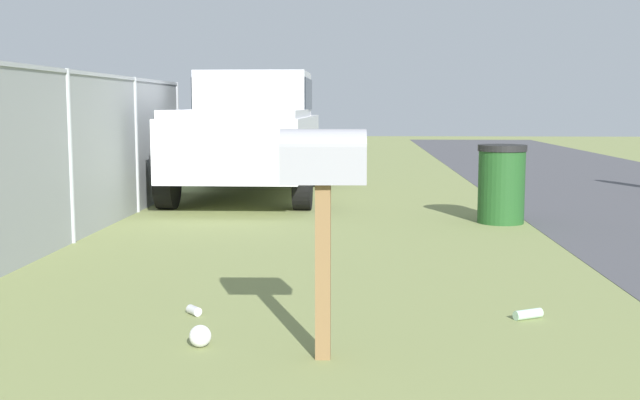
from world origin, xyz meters
TOP-DOWN VIEW (x-y plane):
  - mailbox at (5.44, 0.51)m, footprint 0.23×0.51m
  - pickup_truck at (14.02, 2.14)m, footprint 5.12×2.26m
  - trash_bin at (11.02, -1.52)m, footprint 0.62×0.62m
  - fence_section at (8.00, 3.48)m, footprint 12.69×0.07m
  - litter_bottle_midfield_a at (6.38, -0.91)m, footprint 0.16×0.23m
  - litter_can_near_hydrant at (6.36, 1.50)m, footprint 0.13×0.13m
  - litter_bag_midfield_b at (5.61, 1.30)m, footprint 0.14×0.14m

SIDE VIEW (x-z plane):
  - litter_can_near_hydrant at x=6.36m, z-range 0.00..0.07m
  - litter_bottle_midfield_a at x=6.38m, z-range 0.00..0.07m
  - litter_bag_midfield_b at x=5.61m, z-range 0.00..0.14m
  - trash_bin at x=11.02m, z-range 0.00..1.02m
  - fence_section at x=8.00m, z-range 0.07..1.98m
  - mailbox at x=5.44m, z-range 0.42..1.79m
  - pickup_truck at x=14.02m, z-range 0.06..2.15m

